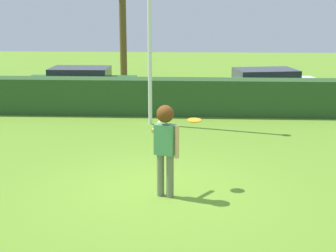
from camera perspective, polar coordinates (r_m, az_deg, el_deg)
The scene contains 7 objects.
ground_plane at distance 10.13m, azimuth -1.04°, elevation -7.23°, with size 60.00×60.00×0.00m, color olive.
person at distance 9.48m, azimuth -0.29°, elevation -1.53°, with size 0.54×0.82×1.78m.
frisbee at distance 10.01m, azimuth 2.99°, elevation 0.66°, with size 0.28×0.28×0.04m.
lamppost at distance 15.19m, azimuth -2.11°, elevation 13.07°, with size 0.24×0.24×6.31m.
hedge_row at distance 16.89m, azimuth 0.65°, elevation 3.32°, with size 21.33×0.90×1.20m, color #294F23.
parked_car_green at distance 19.83m, azimuth -9.84°, elevation 4.91°, with size 4.21×1.82×1.25m.
parked_car_white at distance 19.38m, azimuth 10.88°, elevation 4.66°, with size 4.44×2.45×1.25m.
Camera 1 is at (0.68, -9.45, 3.59)m, focal length 54.10 mm.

